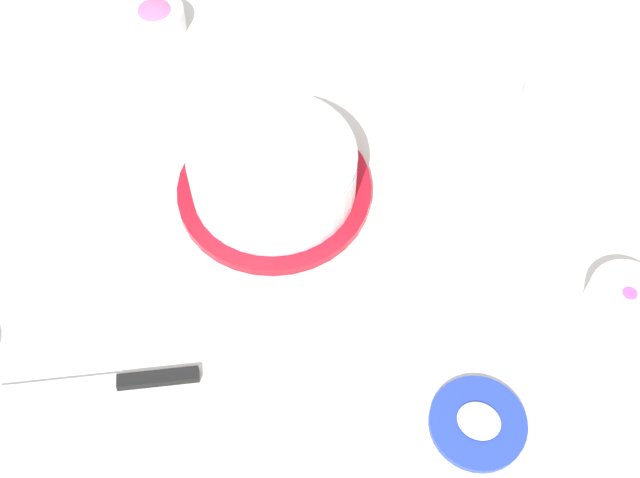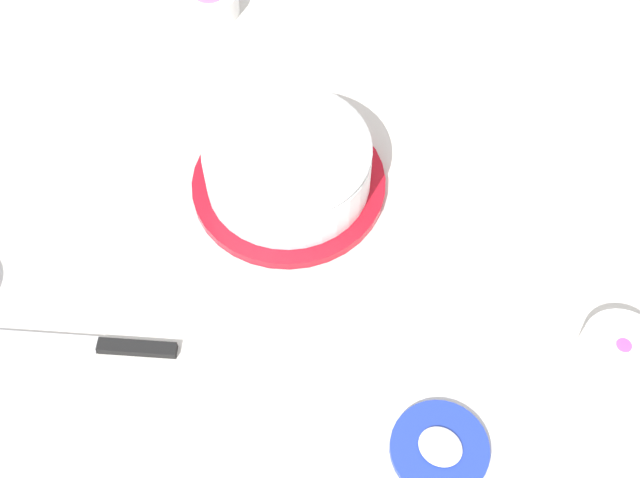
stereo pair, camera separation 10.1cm
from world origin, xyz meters
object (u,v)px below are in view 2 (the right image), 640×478
at_px(sprinkle_bowl_blue, 591,137).
at_px(sprinkle_bowl_rainbow, 620,351).
at_px(sprinkle_bowl_pink, 211,0).
at_px(frosting_tub_lid, 440,449).
at_px(frosted_cake, 288,166).
at_px(spreading_knife, 98,345).

bearing_deg(sprinkle_bowl_blue, sprinkle_bowl_rainbow, 118.06).
bearing_deg(sprinkle_bowl_blue, sprinkle_bowl_pink, 5.78).
xyz_separation_m(frosting_tub_lid, sprinkle_bowl_rainbow, (-0.13, -0.21, 0.01)).
bearing_deg(frosted_cake, sprinkle_bowl_rainbow, 179.77).
bearing_deg(frosted_cake, frosting_tub_lid, 148.02).
xyz_separation_m(sprinkle_bowl_pink, sprinkle_bowl_blue, (-0.62, -0.06, -0.00)).
relative_size(frosting_tub_lid, sprinkle_bowl_blue, 1.20).
height_order(spreading_knife, sprinkle_bowl_rainbow, sprinkle_bowl_rainbow).
xyz_separation_m(spreading_knife, sprinkle_bowl_rainbow, (-0.54, -0.32, 0.01)).
bearing_deg(sprinkle_bowl_pink, frosted_cake, 142.88).
bearing_deg(frosted_cake, sprinkle_bowl_pink, -37.12).
bearing_deg(sprinkle_bowl_blue, frosted_cake, 42.03).
distance_m(sprinkle_bowl_pink, sprinkle_bowl_rainbow, 0.80).
xyz_separation_m(sprinkle_bowl_rainbow, sprinkle_bowl_blue, (0.15, -0.29, 0.00)).
distance_m(frosting_tub_lid, spreading_knife, 0.42).
bearing_deg(sprinkle_bowl_pink, sprinkle_bowl_rainbow, 163.59).
distance_m(frosting_tub_lid, sprinkle_bowl_pink, 0.78).
distance_m(frosted_cake, sprinkle_bowl_pink, 0.37).
relative_size(sprinkle_bowl_rainbow, sprinkle_bowl_blue, 1.02).
bearing_deg(sprinkle_bowl_pink, sprinkle_bowl_blue, -174.22).
xyz_separation_m(frosted_cake, sprinkle_bowl_blue, (-0.32, -0.29, -0.03)).
relative_size(frosted_cake, sprinkle_bowl_blue, 2.81).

